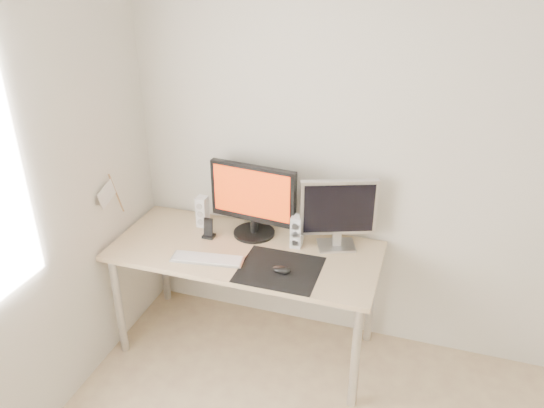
# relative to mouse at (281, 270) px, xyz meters

# --- Properties ---
(wall_back) EXTENTS (3.50, 0.00, 3.50)m
(wall_back) POSITION_rel_mouse_xyz_m (0.65, 0.55, 0.50)
(wall_back) COLOR silver
(wall_back) RESTS_ON ground
(mousepad) EXTENTS (0.45, 0.40, 0.00)m
(mousepad) POSITION_rel_mouse_xyz_m (-0.02, 0.03, -0.02)
(mousepad) COLOR black
(mousepad) RESTS_ON desk
(mouse) EXTENTS (0.11, 0.06, 0.04)m
(mouse) POSITION_rel_mouse_xyz_m (0.00, 0.00, 0.00)
(mouse) COLOR black
(mouse) RESTS_ON mousepad
(desk) EXTENTS (1.60, 0.70, 0.73)m
(desk) POSITION_rel_mouse_xyz_m (-0.28, 0.18, -0.10)
(desk) COLOR #D1B587
(desk) RESTS_ON ground
(main_monitor) EXTENTS (0.55, 0.29, 0.47)m
(main_monitor) POSITION_rel_mouse_xyz_m (-0.29, 0.36, 0.23)
(main_monitor) COLOR black
(main_monitor) RESTS_ON desk
(second_monitor) EXTENTS (0.44, 0.23, 0.43)m
(second_monitor) POSITION_rel_mouse_xyz_m (0.23, 0.37, 0.22)
(second_monitor) COLOR #AAAAAC
(second_monitor) RESTS_ON desk
(speaker_left) EXTENTS (0.06, 0.08, 0.20)m
(speaker_left) POSITION_rel_mouse_xyz_m (-0.64, 0.37, 0.08)
(speaker_left) COLOR white
(speaker_left) RESTS_ON desk
(speaker_right) EXTENTS (0.06, 0.08, 0.20)m
(speaker_right) POSITION_rel_mouse_xyz_m (0.00, 0.30, 0.08)
(speaker_right) COLOR silver
(speaker_right) RESTS_ON desk
(keyboard) EXTENTS (0.43, 0.18, 0.02)m
(keyboard) POSITION_rel_mouse_xyz_m (-0.45, -0.00, -0.01)
(keyboard) COLOR #AFAFB2
(keyboard) RESTS_ON desk
(phone_dock) EXTENTS (0.07, 0.06, 0.13)m
(phone_dock) POSITION_rel_mouse_xyz_m (-0.55, 0.24, 0.02)
(phone_dock) COLOR black
(phone_dock) RESTS_ON desk
(pennant) EXTENTS (0.01, 0.23, 0.29)m
(pennant) POSITION_rel_mouse_xyz_m (-1.07, 0.04, 0.30)
(pennant) COLOR #A57F54
(pennant) RESTS_ON wall_left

